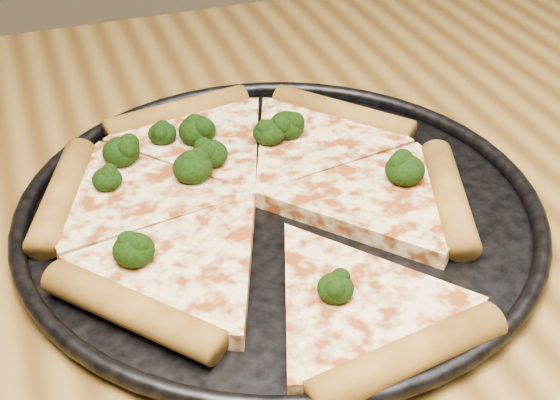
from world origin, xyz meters
name	(u,v)px	position (x,y,z in m)	size (l,w,h in m)	color
dining_table	(256,326)	(0.00, 0.00, 0.66)	(1.20, 0.90, 0.75)	brown
pizza_pan	(280,209)	(0.03, 0.02, 0.76)	(0.41, 0.41, 0.02)	black
pizza	(260,200)	(0.01, 0.02, 0.77)	(0.35, 0.39, 0.03)	#FADC99
broccoli_florets	(225,163)	(0.00, 0.07, 0.78)	(0.25, 0.25, 0.02)	black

